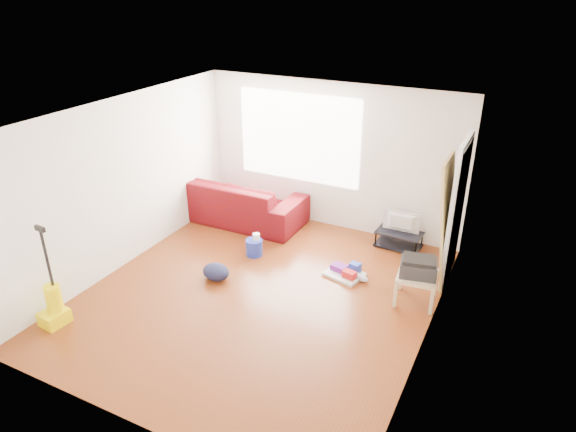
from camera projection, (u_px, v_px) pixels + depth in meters
The scene contains 13 objects.
room at pixel (268, 210), 6.64m from camera, with size 4.51×5.01×2.51m.
sofa at pixel (233, 218), 9.33m from camera, with size 2.61×1.02×0.76m, color #500918.
tv_stand at pixel (399, 239), 8.27m from camera, with size 0.74×0.45×0.27m.
tv at pixel (401, 223), 8.15m from camera, with size 0.58×0.08×0.34m, color black.
side_table at pixel (417, 279), 6.81m from camera, with size 0.57×0.57×0.42m.
printer at pixel (418, 267), 6.73m from camera, with size 0.53×0.45×0.25m.
bucket at pixel (254, 255), 8.10m from camera, with size 0.26×0.26×0.26m, color #2036B1.
toilet_paper at pixel (256, 244), 8.03m from camera, with size 0.11×0.11×0.10m, color white.
cleaning_tray at pixel (346, 272), 7.52m from camera, with size 0.60×0.52×0.19m.
backpack at pixel (216, 279), 7.46m from camera, with size 0.42×0.33×0.23m, color #161537.
sneakers at pixel (355, 275), 7.46m from camera, with size 0.47×0.24×0.10m.
vacuum at pixel (54, 306), 6.42m from camera, with size 0.31×0.34×1.34m.
door_panel at pixel (439, 279), 7.46m from camera, with size 0.04×0.74×1.84m, color tan.
Camera 1 is at (3.01, -5.13, 4.01)m, focal length 32.00 mm.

